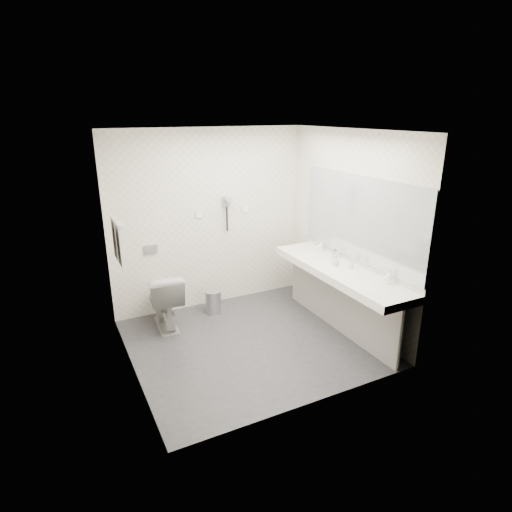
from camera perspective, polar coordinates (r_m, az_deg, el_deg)
floor at (r=5.33m, az=-0.73°, el=-11.46°), size 2.80×2.80×0.00m
ceiling at (r=4.60m, az=-0.86°, el=16.49°), size 2.80×2.80×0.00m
wall_back at (r=5.97m, az=-6.29°, el=4.80°), size 2.80×0.00×2.80m
wall_front at (r=3.77m, az=7.95°, el=-3.84°), size 2.80×0.00×2.80m
wall_left at (r=4.42m, az=-17.31°, el=-1.04°), size 0.00×2.60×2.60m
wall_right at (r=5.55m, az=12.33°, el=3.39°), size 0.00×2.60×2.60m
vanity_counter at (r=5.38m, az=11.03°, el=-2.08°), size 0.55×2.20×0.10m
vanity_panel at (r=5.56m, az=10.96°, el=-6.13°), size 0.03×2.15×0.75m
vanity_post_near at (r=4.89m, az=18.73°, el=-10.48°), size 0.06×0.06×0.75m
vanity_post_far at (r=6.35m, az=5.50°, el=-2.61°), size 0.06×0.06×0.75m
mirror at (r=5.35m, az=13.68°, el=4.91°), size 0.02×2.20×1.05m
basin_near at (r=4.91m, az=15.65°, el=-4.09°), size 0.40×0.31×0.05m
basin_far at (r=5.86m, az=7.21°, el=0.25°), size 0.40×0.31×0.05m
faucet_near at (r=5.00m, az=17.41°, el=-2.71°), size 0.04×0.04×0.15m
faucet_far at (r=5.94m, az=8.81°, el=1.34°), size 0.04×0.04×0.15m
soap_bottle_a at (r=5.39m, az=10.68°, el=-0.82°), size 0.06×0.06×0.11m
soap_bottle_b at (r=5.50m, az=10.50°, el=-0.48°), size 0.09×0.09×0.10m
soap_bottle_c at (r=5.36m, az=12.74°, el=-1.05°), size 0.04×0.04×0.11m
glass_left at (r=5.69m, az=10.56°, el=0.26°), size 0.06×0.06×0.11m
toilet at (r=5.65m, az=-12.20°, el=-5.74°), size 0.48×0.78×0.76m
flush_plate at (r=5.81m, az=-13.98°, el=0.86°), size 0.18×0.02×0.12m
pedal_bin at (r=6.01m, az=-5.77°, el=-6.17°), size 0.29×0.29×0.31m
bin_lid at (r=5.95m, az=-5.82°, el=-4.74°), size 0.22×0.22×0.02m
towel_rail at (r=4.87m, az=-18.24°, el=4.35°), size 0.02×0.62×0.02m
towel_near at (r=4.79m, az=-17.58°, el=1.46°), size 0.07×0.24×0.48m
towel_far at (r=5.06m, az=-18.13°, el=2.31°), size 0.07×0.24×0.48m
dryer_cradle at (r=5.98m, az=-4.02°, el=7.34°), size 0.10×0.04×0.14m
dryer_barrel at (r=5.91m, az=-3.76°, el=7.51°), size 0.08×0.14×0.08m
dryer_cord at (r=6.02m, az=-3.91°, el=4.99°), size 0.02×0.02×0.35m
switch_plate_a at (r=5.89m, az=-7.65°, el=5.54°), size 0.09×0.02×0.09m
switch_plate_b at (r=6.15m, az=-1.46°, el=6.27°), size 0.09×0.02×0.09m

